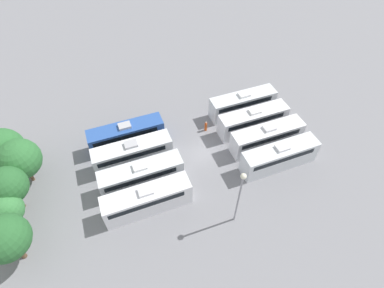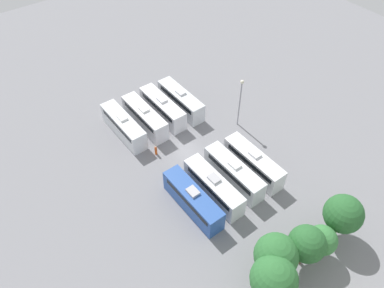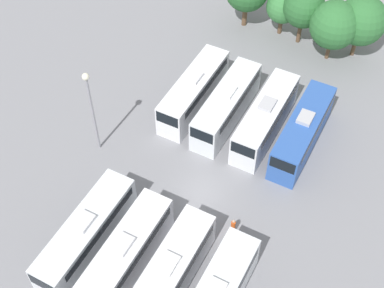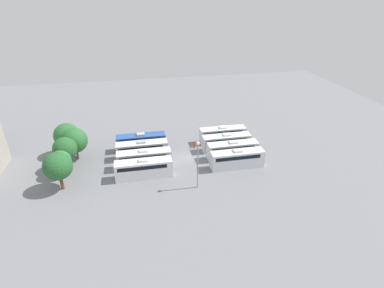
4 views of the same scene
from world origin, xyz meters
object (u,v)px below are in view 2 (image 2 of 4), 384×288
(bus_0, at_px, (181,100))
(tree_0, at_px, (343,214))
(bus_6, at_px, (214,186))
(tree_4, at_px, (274,279))
(bus_2, at_px, (145,117))
(tree_2, at_px, (307,244))
(bus_4, at_px, (254,162))
(tree_3, at_px, (276,255))
(bus_1, at_px, (163,108))
(tree_1, at_px, (322,240))
(light_pole, at_px, (241,96))
(worker_person, at_px, (156,150))
(bus_3, at_px, (124,126))
(bus_5, at_px, (234,173))
(bus_7, at_px, (193,200))

(bus_0, distance_m, tree_0, 31.10)
(bus_6, bearing_deg, tree_4, 74.55)
(bus_2, height_order, tree_2, tree_2)
(bus_4, height_order, tree_0, tree_0)
(bus_0, height_order, tree_3, tree_3)
(bus_4, bearing_deg, tree_4, 51.82)
(bus_1, xyz_separation_m, tree_2, (1.84, 31.21, 2.49))
(tree_1, bearing_deg, bus_0, -95.51)
(bus_4, bearing_deg, tree_0, 93.83)
(bus_4, distance_m, tree_4, 18.26)
(tree_2, bearing_deg, light_pole, -114.88)
(bus_6, relative_size, worker_person, 6.03)
(bus_2, xyz_separation_m, light_pole, (-12.04, 8.71, 3.98))
(bus_4, bearing_deg, bus_1, -78.52)
(bus_6, distance_m, light_pole, 15.41)
(bus_2, bearing_deg, tree_3, 86.35)
(tree_3, bearing_deg, bus_2, -93.65)
(bus_2, xyz_separation_m, bus_4, (-7.11, 17.39, 0.00))
(bus_3, bearing_deg, bus_5, 112.77)
(worker_person, relative_size, tree_3, 0.25)
(bus_5, bearing_deg, tree_2, 82.08)
(light_pole, distance_m, tree_1, 24.29)
(bus_7, bearing_deg, bus_6, -179.64)
(light_pole, relative_size, tree_2, 1.34)
(bus_1, bearing_deg, bus_7, 67.82)
(worker_person, height_order, light_pole, light_pole)
(bus_3, relative_size, bus_7, 1.00)
(bus_0, distance_m, bus_7, 20.26)
(bus_2, distance_m, bus_5, 17.51)
(bus_5, distance_m, tree_0, 14.82)
(tree_0, xyz_separation_m, tree_1, (4.01, 0.46, -1.10))
(bus_6, relative_size, light_pole, 1.16)
(worker_person, bearing_deg, tree_3, 90.53)
(bus_2, relative_size, tree_3, 1.52)
(light_pole, height_order, tree_2, light_pole)
(bus_7, height_order, tree_0, tree_0)
(bus_3, distance_m, bus_7, 17.59)
(bus_3, bearing_deg, tree_4, 89.28)
(bus_1, xyz_separation_m, bus_3, (7.21, -0.09, 0.00))
(tree_0, relative_size, tree_2, 1.05)
(bus_5, bearing_deg, tree_0, 107.53)
(bus_7, height_order, tree_3, tree_3)
(bus_2, distance_m, tree_4, 31.97)
(bus_2, distance_m, tree_0, 32.17)
(bus_4, distance_m, bus_7, 10.70)
(bus_3, xyz_separation_m, tree_3, (-1.77, 30.15, 2.33))
(bus_2, xyz_separation_m, bus_7, (3.60, 17.32, 0.00))
(bus_1, distance_m, bus_5, 17.31)
(worker_person, distance_m, light_pole, 15.23)
(tree_0, distance_m, tree_3, 10.00)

